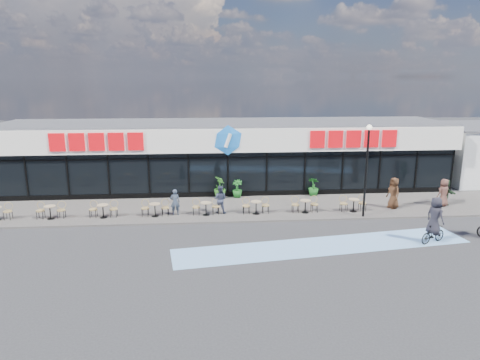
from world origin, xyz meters
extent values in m
plane|color=#28282B|center=(0.00, 0.00, 0.00)|extent=(120.00, 120.00, 0.00)
cube|color=#534D49|center=(0.00, 4.50, 0.05)|extent=(44.00, 5.00, 0.10)
cube|color=#6E9DD0|center=(4.00, -1.50, 0.01)|extent=(14.17, 4.13, 0.01)
cube|color=black|center=(0.00, 10.00, 1.50)|extent=(30.00, 6.00, 3.00)
cube|color=silver|center=(0.00, 9.85, 3.75)|extent=(30.60, 6.30, 1.50)
cube|color=#47474C|center=(0.00, 10.00, 4.55)|extent=(30.60, 6.30, 0.10)
cube|color=#0E439A|center=(0.00, 6.96, 3.05)|extent=(30.60, 0.08, 0.18)
cube|color=black|center=(0.00, 6.97, 2.65)|extent=(30.00, 0.06, 0.08)
cube|color=black|center=(0.00, 6.98, 0.20)|extent=(30.00, 0.10, 0.40)
cube|color=red|center=(-8.00, 6.70, 3.80)|extent=(5.63, 0.18, 1.10)
cube|color=red|center=(8.00, 6.70, 3.80)|extent=(5.63, 0.18, 1.10)
ellipsoid|color=blue|center=(0.00, 6.70, 3.80)|extent=(1.90, 0.24, 1.90)
cylinder|color=black|center=(-12.50, 6.97, 1.50)|extent=(0.10, 0.10, 3.00)
cylinder|color=black|center=(-10.00, 6.97, 1.50)|extent=(0.10, 0.10, 3.00)
cylinder|color=black|center=(-7.50, 6.97, 1.50)|extent=(0.10, 0.10, 3.00)
cylinder|color=black|center=(-5.00, 6.97, 1.50)|extent=(0.10, 0.10, 3.00)
cylinder|color=black|center=(-2.50, 6.97, 1.50)|extent=(0.10, 0.10, 3.00)
cylinder|color=black|center=(0.00, 6.97, 1.50)|extent=(0.10, 0.10, 3.00)
cylinder|color=black|center=(2.50, 6.97, 1.50)|extent=(0.10, 0.10, 3.00)
cylinder|color=black|center=(5.00, 6.97, 1.50)|extent=(0.10, 0.10, 3.00)
cylinder|color=black|center=(7.50, 6.97, 1.50)|extent=(0.10, 0.10, 3.00)
cylinder|color=black|center=(10.00, 6.97, 1.50)|extent=(0.10, 0.10, 3.00)
cylinder|color=black|center=(12.50, 6.97, 1.50)|extent=(0.10, 0.10, 3.00)
cylinder|color=black|center=(15.00, 6.97, 1.50)|extent=(0.10, 0.10, 3.00)
cylinder|color=black|center=(7.27, 2.30, 2.52)|extent=(0.12, 0.12, 4.84)
sphere|color=#FFF2CC|center=(7.27, 2.30, 5.04)|extent=(0.28, 0.28, 0.28)
cylinder|color=tan|center=(-9.88, 3.19, 0.82)|extent=(0.60, 0.60, 0.04)
cylinder|color=black|center=(-9.88, 3.19, 0.47)|extent=(0.06, 0.06, 0.70)
cylinder|color=black|center=(-9.88, 3.19, 0.11)|extent=(0.40, 0.40, 0.02)
cylinder|color=tan|center=(-7.07, 3.19, 0.82)|extent=(0.60, 0.60, 0.04)
cylinder|color=black|center=(-7.07, 3.19, 0.47)|extent=(0.06, 0.06, 0.70)
cylinder|color=black|center=(-7.07, 3.19, 0.11)|extent=(0.40, 0.40, 0.02)
cylinder|color=tan|center=(-4.25, 3.19, 0.82)|extent=(0.60, 0.60, 0.04)
cylinder|color=black|center=(-4.25, 3.19, 0.47)|extent=(0.06, 0.06, 0.70)
cylinder|color=black|center=(-4.25, 3.19, 0.11)|extent=(0.40, 0.40, 0.02)
cylinder|color=tan|center=(-1.43, 3.19, 0.82)|extent=(0.60, 0.60, 0.04)
cylinder|color=black|center=(-1.43, 3.19, 0.47)|extent=(0.06, 0.06, 0.70)
cylinder|color=black|center=(-1.43, 3.19, 0.11)|extent=(0.40, 0.40, 0.02)
cylinder|color=tan|center=(1.38, 3.19, 0.82)|extent=(0.60, 0.60, 0.04)
cylinder|color=black|center=(1.38, 3.19, 0.47)|extent=(0.06, 0.06, 0.70)
cylinder|color=black|center=(1.38, 3.19, 0.11)|extent=(0.40, 0.40, 0.02)
cylinder|color=tan|center=(4.20, 3.19, 0.82)|extent=(0.60, 0.60, 0.04)
cylinder|color=black|center=(4.20, 3.19, 0.47)|extent=(0.06, 0.06, 0.70)
cylinder|color=black|center=(4.20, 3.19, 0.11)|extent=(0.40, 0.40, 0.02)
cylinder|color=tan|center=(7.02, 3.19, 0.82)|extent=(0.60, 0.60, 0.04)
cylinder|color=black|center=(7.02, 3.19, 0.47)|extent=(0.06, 0.06, 0.70)
cylinder|color=black|center=(7.02, 3.19, 0.11)|extent=(0.40, 0.40, 0.02)
imported|color=#1E4E16|center=(-0.54, 6.69, 0.78)|extent=(0.86, 0.86, 1.37)
imported|color=#17511A|center=(0.57, 6.72, 0.67)|extent=(0.75, 0.75, 1.14)
imported|color=#18541A|center=(5.54, 6.71, 0.70)|extent=(0.87, 0.87, 1.19)
imported|color=#2F3A4A|center=(-3.15, 3.39, 0.84)|extent=(0.56, 0.39, 1.48)
imported|color=#31374D|center=(-0.63, 3.57, 0.90)|extent=(0.93, 0.82, 1.60)
imported|color=#3E2516|center=(9.55, 3.68, 1.02)|extent=(0.85, 1.04, 1.84)
imported|color=#1B301C|center=(13.05, 4.19, 0.88)|extent=(0.48, 1.45, 1.55)
imported|color=#52332A|center=(12.69, 3.81, 0.94)|extent=(0.94, 0.76, 1.67)
imported|color=black|center=(9.23, -1.53, 0.45)|extent=(1.56, 0.99, 0.91)
imported|color=black|center=(9.23, -1.53, 1.35)|extent=(0.87, 1.03, 1.80)
camera|label=1|loc=(-1.33, -19.70, 7.65)|focal=32.00mm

